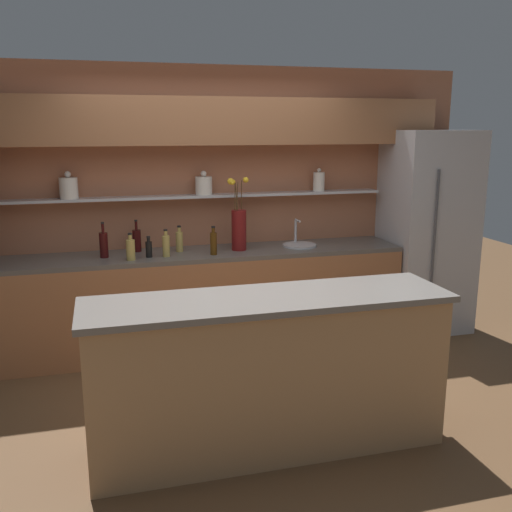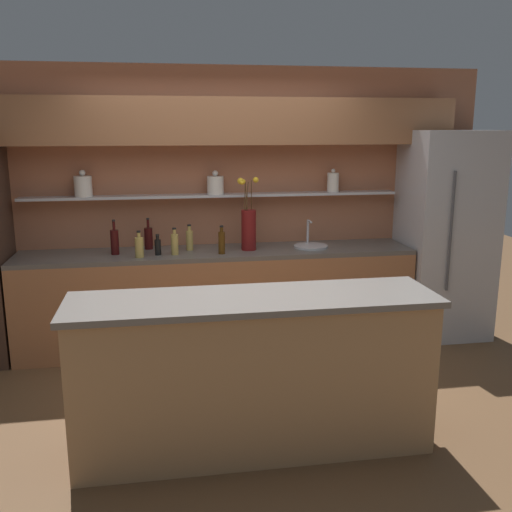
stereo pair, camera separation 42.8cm
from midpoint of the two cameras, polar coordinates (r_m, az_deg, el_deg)
ground_plane at (r=4.43m, az=-3.89°, el=-14.63°), size 12.00×12.00×0.00m
back_wall_unit at (r=5.47m, az=-7.37°, el=7.55°), size 5.20×0.44×2.60m
back_counter_unit at (r=5.39m, az=-7.03°, el=-4.35°), size 3.64×0.62×0.92m
island_counter at (r=3.69m, az=-2.14°, el=-11.69°), size 2.29×0.61×1.02m
refrigerator at (r=5.95m, az=14.76°, el=2.35°), size 0.80×0.73×2.01m
flower_vase at (r=5.27m, az=-4.07°, el=2.90°), size 0.19×0.14×0.68m
sink_fixture at (r=5.47m, az=2.12°, el=1.20°), size 0.32×0.32×0.25m
bottle_spirit_0 at (r=5.11m, az=-6.67°, el=1.31°), size 0.06×0.06×0.26m
bottle_spirit_1 at (r=5.29m, az=-9.98°, el=1.47°), size 0.06×0.06×0.24m
bottle_sauce_2 at (r=5.12m, az=-13.04°, el=0.71°), size 0.06×0.06×0.19m
bottle_wine_3 at (r=5.37m, az=-14.09°, el=1.54°), size 0.08×0.08×0.29m
bottle_wine_4 at (r=5.20m, az=-17.29°, el=1.09°), size 0.07×0.07×0.31m
bottle_spirit_5 at (r=5.04m, az=-14.83°, el=0.63°), size 0.08×0.08×0.24m
bottle_spirit_6 at (r=5.11m, az=-11.37°, el=1.03°), size 0.06×0.06×0.24m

